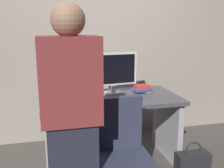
# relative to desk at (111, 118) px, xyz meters

# --- Properties ---
(ground_plane) EXTENTS (9.00, 9.00, 0.00)m
(ground_plane) POSITION_rel_desk_xyz_m (0.00, 0.00, -0.52)
(ground_plane) COLOR #4C4742
(wall_back) EXTENTS (6.40, 0.10, 3.00)m
(wall_back) POSITION_rel_desk_xyz_m (0.00, 0.78, 0.98)
(wall_back) COLOR #9E9384
(wall_back) RESTS_ON ground
(desk) EXTENTS (1.45, 0.75, 0.76)m
(desk) POSITION_rel_desk_xyz_m (0.00, 0.00, 0.00)
(desk) COLOR #4C4C51
(desk) RESTS_ON ground
(office_chair) EXTENTS (0.52, 0.52, 0.94)m
(office_chair) POSITION_rel_desk_xyz_m (-0.10, -0.80, -0.09)
(office_chair) COLOR black
(office_chair) RESTS_ON ground
(person_at_desk) EXTENTS (0.40, 0.24, 1.64)m
(person_at_desk) POSITION_rel_desk_xyz_m (-0.48, -0.89, 0.32)
(person_at_desk) COLOR #262838
(person_at_desk) RESTS_ON ground
(monitor) EXTENTS (0.54, 0.16, 0.46)m
(monitor) POSITION_rel_desk_xyz_m (0.06, 0.13, 0.49)
(monitor) COLOR silver
(monitor) RESTS_ON desk
(keyboard) EXTENTS (0.43, 0.13, 0.02)m
(keyboard) POSITION_rel_desk_xyz_m (-0.02, -0.14, 0.25)
(keyboard) COLOR #262626
(keyboard) RESTS_ON desk
(mouse) EXTENTS (0.06, 0.10, 0.03)m
(mouse) POSITION_rel_desk_xyz_m (0.26, -0.13, 0.25)
(mouse) COLOR white
(mouse) RESTS_ON desk
(cup_near_keyboard) EXTENTS (0.08, 0.08, 0.09)m
(cup_near_keyboard) POSITION_rel_desk_xyz_m (-0.45, -0.08, 0.28)
(cup_near_keyboard) COLOR silver
(cup_near_keyboard) RESTS_ON desk
(book_stack) EXTENTS (0.23, 0.19, 0.08)m
(book_stack) POSITION_rel_desk_xyz_m (0.39, 0.11, 0.28)
(book_stack) COLOR beige
(book_stack) RESTS_ON desk
(handbag) EXTENTS (0.34, 0.14, 0.38)m
(handbag) POSITION_rel_desk_xyz_m (0.73, -0.48, -0.38)
(handbag) COLOR #262628
(handbag) RESTS_ON ground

